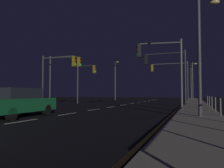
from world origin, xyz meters
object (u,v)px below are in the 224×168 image
(traffic_light_near_right, at_px, (167,67))
(traffic_light_mid_left, at_px, (57,70))
(traffic_light_overhead_east, at_px, (161,60))
(traffic_light_near_left, at_px, (63,70))
(street_lamp_mid_block, at_px, (203,39))
(street_lamp_far_end, at_px, (194,77))
(street_lamp_corner, at_px, (116,77))
(traffic_light_mid_right, at_px, (85,76))
(car, at_px, (18,102))
(traffic_light_far_left, at_px, (171,73))
(street_lamp_median, at_px, (192,78))

(traffic_light_near_right, distance_m, traffic_light_mid_left, 10.89)
(traffic_light_overhead_east, bearing_deg, traffic_light_near_left, 161.33)
(street_lamp_mid_block, height_order, street_lamp_far_end, street_lamp_far_end)
(traffic_light_overhead_east, xyz_separation_m, street_lamp_corner, (-12.27, 25.33, 0.81))
(traffic_light_mid_right, height_order, street_lamp_corner, street_lamp_corner)
(street_lamp_mid_block, bearing_deg, traffic_light_near_left, 148.93)
(street_lamp_corner, bearing_deg, traffic_light_near_left, -85.76)
(traffic_light_overhead_east, height_order, traffic_light_mid_left, traffic_light_overhead_east)
(car, xyz_separation_m, street_lamp_far_end, (9.02, 35.58, 3.56))
(traffic_light_near_right, bearing_deg, street_lamp_far_end, 83.11)
(traffic_light_near_left, xyz_separation_m, traffic_light_near_right, (10.39, 2.53, 0.25))
(street_lamp_mid_block, xyz_separation_m, street_lamp_far_end, (-0.32, 32.71, 0.26))
(street_lamp_mid_block, bearing_deg, traffic_light_near_right, 105.77)
(traffic_light_far_left, height_order, street_lamp_median, street_lamp_median)
(traffic_light_mid_right, distance_m, street_lamp_median, 24.07)
(traffic_light_near_left, bearing_deg, traffic_light_near_right, 13.71)
(traffic_light_near_left, xyz_separation_m, traffic_light_mid_left, (0.35, -1.68, -0.14))
(street_lamp_mid_block, bearing_deg, traffic_light_mid_right, 135.03)
(traffic_light_mid_left, relative_size, street_lamp_far_end, 0.73)
(street_lamp_corner, bearing_deg, street_lamp_median, 16.00)
(traffic_light_mid_right, height_order, traffic_light_mid_left, traffic_light_mid_left)
(street_lamp_far_end, bearing_deg, street_lamp_mid_block, -89.44)
(street_lamp_median, bearing_deg, traffic_light_overhead_east, -93.86)
(traffic_light_near_left, bearing_deg, street_lamp_far_end, 62.09)
(traffic_light_overhead_east, distance_m, street_lamp_corner, 28.16)
(car, bearing_deg, street_lamp_median, 76.83)
(car, relative_size, street_lamp_median, 0.63)
(traffic_light_overhead_east, distance_m, street_lamp_far_end, 28.36)
(traffic_light_far_left, distance_m, street_lamp_mid_block, 19.50)
(street_lamp_mid_block, xyz_separation_m, street_lamp_median, (-0.74, 33.88, 0.26))
(traffic_light_mid_right, bearing_deg, street_lamp_corner, 95.24)
(street_lamp_far_end, bearing_deg, traffic_light_far_left, -102.68)
(street_lamp_median, height_order, street_lamp_far_end, street_lamp_median)
(street_lamp_mid_block, height_order, street_lamp_corner, street_lamp_corner)
(traffic_light_mid_right, relative_size, street_lamp_far_end, 0.73)
(traffic_light_near_left, distance_m, traffic_light_near_right, 10.70)
(traffic_light_far_left, bearing_deg, street_lamp_far_end, 77.32)
(street_lamp_far_end, bearing_deg, traffic_light_overhead_east, -94.86)
(traffic_light_near_right, xyz_separation_m, traffic_light_overhead_east, (0.27, -6.14, -0.23))
(traffic_light_mid_right, xyz_separation_m, street_lamp_far_end, (13.18, 19.23, 0.84))
(traffic_light_far_left, height_order, traffic_light_near_right, traffic_light_far_left)
(car, distance_m, traffic_light_mid_right, 17.09)
(car, distance_m, traffic_light_near_left, 12.01)
(traffic_light_near_left, bearing_deg, car, -69.69)
(traffic_light_near_right, relative_size, traffic_light_mid_right, 1.07)
(street_lamp_corner, bearing_deg, street_lamp_far_end, 11.27)
(car, bearing_deg, traffic_light_far_left, 74.85)
(traffic_light_far_left, relative_size, street_lamp_mid_block, 0.84)
(car, bearing_deg, traffic_light_mid_right, 104.28)
(traffic_light_far_left, relative_size, traffic_light_near_left, 1.03)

